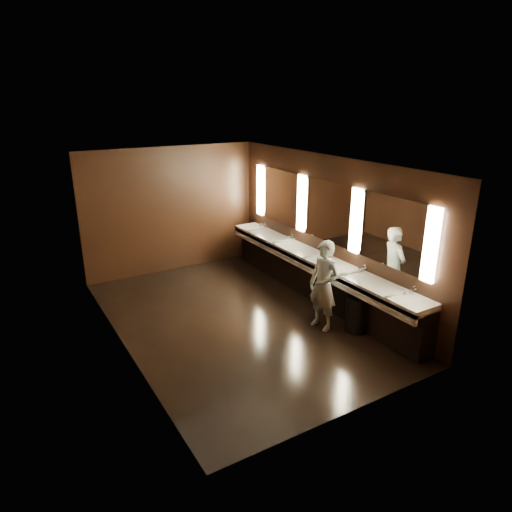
{
  "coord_description": "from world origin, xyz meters",
  "views": [
    {
      "loc": [
        -3.5,
        -6.53,
        3.82
      ],
      "look_at": [
        0.41,
        0.0,
        1.14
      ],
      "focal_mm": 32.0,
      "sensor_mm": 36.0,
      "label": 1
    }
  ],
  "objects": [
    {
      "name": "person",
      "position": [
        1.14,
        -1.02,
        0.78
      ],
      "size": [
        0.48,
        0.63,
        1.57
      ],
      "primitive_type": "imported",
      "rotation": [
        0.0,
        0.0,
        -1.38
      ],
      "color": "#82AFC2",
      "rests_on": "floor"
    },
    {
      "name": "wall_back",
      "position": [
        0.0,
        3.0,
        1.4
      ],
      "size": [
        4.0,
        0.02,
        2.8
      ],
      "primitive_type": "cube",
      "color": "black",
      "rests_on": "floor"
    },
    {
      "name": "wall_left",
      "position": [
        -2.0,
        0.0,
        1.4
      ],
      "size": [
        0.02,
        6.0,
        2.8
      ],
      "primitive_type": "cube",
      "color": "black",
      "rests_on": "floor"
    },
    {
      "name": "sink_counter",
      "position": [
        1.79,
        0.0,
        0.5
      ],
      "size": [
        0.55,
        5.4,
        1.01
      ],
      "color": "black",
      "rests_on": "floor"
    },
    {
      "name": "floor",
      "position": [
        0.0,
        0.0,
        0.0
      ],
      "size": [
        6.0,
        6.0,
        0.0
      ],
      "primitive_type": "plane",
      "color": "black",
      "rests_on": "ground"
    },
    {
      "name": "wall_front",
      "position": [
        0.0,
        -3.0,
        1.4
      ],
      "size": [
        4.0,
        0.02,
        2.8
      ],
      "primitive_type": "cube",
      "color": "black",
      "rests_on": "floor"
    },
    {
      "name": "wall_right",
      "position": [
        2.0,
        0.0,
        1.4
      ],
      "size": [
        0.02,
        6.0,
        2.8
      ],
      "primitive_type": "cube",
      "color": "black",
      "rests_on": "floor"
    },
    {
      "name": "mirror_band",
      "position": [
        1.98,
        -0.0,
        1.75
      ],
      "size": [
        0.06,
        5.03,
        1.15
      ],
      "color": "#FBEEC0",
      "rests_on": "wall_right"
    },
    {
      "name": "trash_bin",
      "position": [
        1.58,
        -1.41,
        0.31
      ],
      "size": [
        0.48,
        0.48,
        0.62
      ],
      "primitive_type": "cylinder",
      "rotation": [
        0.0,
        0.0,
        -0.23
      ],
      "color": "black",
      "rests_on": "floor"
    },
    {
      "name": "ceiling",
      "position": [
        0.0,
        0.0,
        2.8
      ],
      "size": [
        4.0,
        6.0,
        0.02
      ],
      "primitive_type": "cube",
      "color": "#2D2D2B",
      "rests_on": "wall_back"
    }
  ]
}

